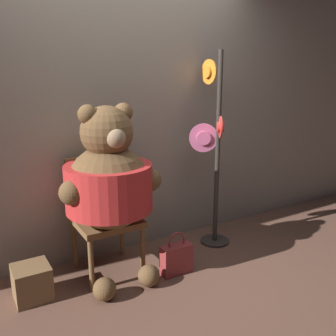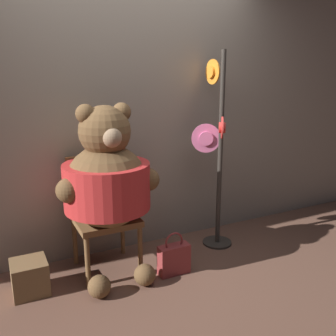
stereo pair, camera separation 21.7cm
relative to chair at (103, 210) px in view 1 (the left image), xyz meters
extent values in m
plane|color=brown|center=(0.34, -0.48, -0.52)|extent=(14.00, 14.00, 0.00)
cube|color=gray|center=(0.34, 0.29, 0.69)|extent=(8.00, 0.10, 2.43)
cylinder|color=brown|center=(-0.22, -0.29, -0.31)|extent=(0.04, 0.04, 0.43)
cylinder|color=brown|center=(0.22, -0.29, -0.31)|extent=(0.04, 0.04, 0.43)
cylinder|color=brown|center=(-0.22, 0.13, -0.31)|extent=(0.04, 0.04, 0.43)
cylinder|color=brown|center=(0.22, 0.13, -0.31)|extent=(0.04, 0.04, 0.43)
cube|color=brown|center=(0.00, -0.08, -0.07)|extent=(0.50, 0.48, 0.05)
cube|color=brown|center=(0.00, 0.14, 0.20)|extent=(0.50, 0.04, 0.48)
sphere|color=brown|center=(0.00, -0.16, 0.24)|extent=(0.67, 0.67, 0.67)
cylinder|color=red|center=(0.00, -0.16, 0.24)|extent=(0.68, 0.68, 0.37)
sphere|color=brown|center=(0.00, -0.16, 0.67)|extent=(0.40, 0.40, 0.40)
sphere|color=brown|center=(-0.14, -0.16, 0.81)|extent=(0.15, 0.15, 0.15)
sphere|color=brown|center=(0.14, -0.16, 0.81)|extent=(0.15, 0.15, 0.15)
sphere|color=#997A5B|center=(0.00, -0.33, 0.65)|extent=(0.15, 0.15, 0.15)
sphere|color=brown|center=(-0.31, -0.24, 0.27)|extent=(0.19, 0.19, 0.19)
sphere|color=brown|center=(0.32, -0.24, 0.27)|extent=(0.19, 0.19, 0.19)
sphere|color=brown|center=(-0.18, -0.46, -0.43)|extent=(0.17, 0.17, 0.17)
sphere|color=brown|center=(0.19, -0.46, -0.43)|extent=(0.17, 0.17, 0.17)
cylinder|color=#332D28|center=(1.11, -0.10, -0.51)|extent=(0.28, 0.28, 0.02)
cylinder|color=#332D28|center=(1.11, -0.10, 0.39)|extent=(0.04, 0.04, 1.82)
cylinder|color=#D16693|center=(0.99, -0.03, 0.52)|extent=(0.24, 0.14, 0.27)
cylinder|color=#D16693|center=(0.99, -0.03, 0.52)|extent=(0.14, 0.11, 0.13)
cylinder|color=orange|center=(1.11, 0.07, 1.11)|extent=(0.01, 0.22, 0.22)
cylinder|color=orange|center=(1.11, 0.07, 1.11)|extent=(0.06, 0.11, 0.11)
cylinder|color=red|center=(1.03, -0.22, 0.64)|extent=(0.11, 0.17, 0.19)
cylinder|color=red|center=(1.03, -0.22, 0.64)|extent=(0.10, 0.11, 0.09)
cube|color=maroon|center=(0.47, -0.40, -0.39)|extent=(0.26, 0.11, 0.25)
torus|color=maroon|center=(0.47, -0.40, -0.23)|extent=(0.16, 0.02, 0.16)
cube|color=brown|center=(-0.63, -0.16, -0.39)|extent=(0.26, 0.26, 0.26)
camera|label=1|loc=(-1.02, -2.78, 1.12)|focal=40.00mm
camera|label=2|loc=(-0.83, -2.89, 1.12)|focal=40.00mm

